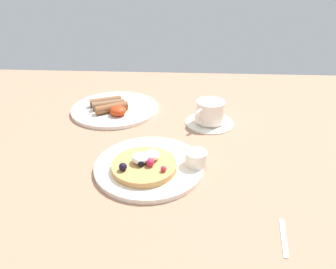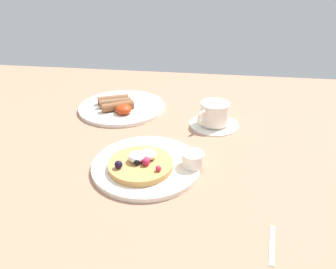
% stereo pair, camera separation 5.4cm
% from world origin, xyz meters
% --- Properties ---
extents(ground_plane, '(1.78, 1.31, 0.03)m').
position_xyz_m(ground_plane, '(0.00, 0.00, -0.01)').
color(ground_plane, '#A17259').
extents(pancake_plate, '(0.25, 0.25, 0.01)m').
position_xyz_m(pancake_plate, '(-0.02, -0.05, 0.01)').
color(pancake_plate, white).
rests_on(pancake_plate, ground_plane).
extents(pancake_with_berries, '(0.14, 0.14, 0.04)m').
position_xyz_m(pancake_with_berries, '(-0.03, -0.07, 0.02)').
color(pancake_with_berries, tan).
rests_on(pancake_with_berries, pancake_plate).
extents(syrup_ramekin, '(0.05, 0.05, 0.03)m').
position_xyz_m(syrup_ramekin, '(0.09, -0.04, 0.03)').
color(syrup_ramekin, white).
rests_on(syrup_ramekin, pancake_plate).
extents(breakfast_plate, '(0.27, 0.27, 0.01)m').
position_xyz_m(breakfast_plate, '(-0.16, 0.26, 0.01)').
color(breakfast_plate, white).
rests_on(breakfast_plate, ground_plane).
extents(fried_breakfast, '(0.13, 0.15, 0.03)m').
position_xyz_m(fried_breakfast, '(-0.17, 0.24, 0.02)').
color(fried_breakfast, brown).
rests_on(fried_breakfast, breakfast_plate).
extents(coffee_saucer, '(0.14, 0.14, 0.01)m').
position_xyz_m(coffee_saucer, '(0.13, 0.18, 0.00)').
color(coffee_saucer, white).
rests_on(coffee_saucer, ground_plane).
extents(coffee_cup, '(0.09, 0.10, 0.06)m').
position_xyz_m(coffee_cup, '(0.13, 0.18, 0.04)').
color(coffee_cup, white).
rests_on(coffee_cup, coffee_saucer).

